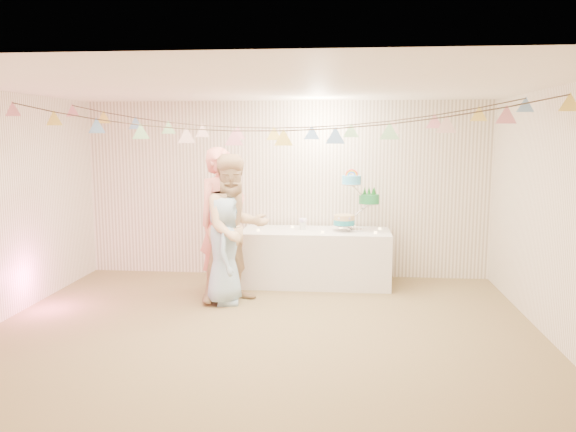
# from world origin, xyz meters

# --- Properties ---
(floor) EXTENTS (6.00, 6.00, 0.00)m
(floor) POSITION_xyz_m (0.00, 0.00, 0.00)
(floor) COLOR brown
(floor) RESTS_ON ground
(ceiling) EXTENTS (6.00, 6.00, 0.00)m
(ceiling) POSITION_xyz_m (0.00, 0.00, 2.60)
(ceiling) COLOR white
(ceiling) RESTS_ON ground
(back_wall) EXTENTS (6.00, 6.00, 0.00)m
(back_wall) POSITION_xyz_m (0.00, 2.50, 1.30)
(back_wall) COLOR white
(back_wall) RESTS_ON ground
(front_wall) EXTENTS (6.00, 6.00, 0.00)m
(front_wall) POSITION_xyz_m (0.00, -2.50, 1.30)
(front_wall) COLOR white
(front_wall) RESTS_ON ground
(right_wall) EXTENTS (5.00, 5.00, 0.00)m
(right_wall) POSITION_xyz_m (3.00, 0.00, 1.30)
(right_wall) COLOR white
(right_wall) RESTS_ON ground
(table) EXTENTS (2.07, 0.83, 0.78)m
(table) POSITION_xyz_m (0.48, 2.00, 0.39)
(table) COLOR white
(table) RESTS_ON floor
(cake_stand) EXTENTS (0.72, 0.42, 0.80)m
(cake_stand) POSITION_xyz_m (1.03, 2.05, 1.15)
(cake_stand) COLOR silver
(cake_stand) RESTS_ON table
(cake_bottom) EXTENTS (0.31, 0.31, 0.15)m
(cake_bottom) POSITION_xyz_m (0.88, 1.99, 0.84)
(cake_bottom) COLOR teal
(cake_bottom) RESTS_ON cake_stand
(cake_middle) EXTENTS (0.27, 0.27, 0.22)m
(cake_middle) POSITION_xyz_m (1.21, 2.14, 1.11)
(cake_middle) COLOR #1A7B3D
(cake_middle) RESTS_ON cake_stand
(cake_top_tier) EXTENTS (0.25, 0.25, 0.19)m
(cake_top_tier) POSITION_xyz_m (0.97, 2.02, 1.38)
(cake_top_tier) COLOR #4DBAF4
(cake_top_tier) RESTS_ON cake_stand
(platter) EXTENTS (0.31, 0.31, 0.02)m
(platter) POSITION_xyz_m (-0.16, 1.95, 0.76)
(platter) COLOR white
(platter) RESTS_ON table
(posy) EXTENTS (0.15, 0.15, 0.17)m
(posy) POSITION_xyz_m (0.29, 2.05, 0.83)
(posy) COLOR white
(posy) RESTS_ON table
(person_adult_a) EXTENTS (0.83, 0.84, 1.95)m
(person_adult_a) POSITION_xyz_m (-0.72, 1.39, 0.98)
(person_adult_a) COLOR #EE897C
(person_adult_a) RESTS_ON floor
(person_adult_b) EXTENTS (1.15, 1.10, 1.87)m
(person_adult_b) POSITION_xyz_m (-0.50, 1.07, 0.94)
(person_adult_b) COLOR tan
(person_adult_b) RESTS_ON floor
(person_child) EXTENTS (0.54, 0.73, 1.36)m
(person_child) POSITION_xyz_m (-0.62, 0.98, 0.68)
(person_child) COLOR #9CBFDC
(person_child) RESTS_ON floor
(bunting_back) EXTENTS (5.60, 1.10, 0.40)m
(bunting_back) POSITION_xyz_m (0.00, 1.10, 2.35)
(bunting_back) COLOR pink
(bunting_back) RESTS_ON ceiling
(bunting_front) EXTENTS (5.60, 0.90, 0.36)m
(bunting_front) POSITION_xyz_m (0.00, -0.20, 2.32)
(bunting_front) COLOR #72A5E5
(bunting_front) RESTS_ON ceiling
(tealight_0) EXTENTS (0.04, 0.04, 0.03)m
(tealight_0) POSITION_xyz_m (-0.32, 1.85, 0.79)
(tealight_0) COLOR #FFD88C
(tealight_0) RESTS_ON table
(tealight_1) EXTENTS (0.04, 0.04, 0.03)m
(tealight_1) POSITION_xyz_m (0.13, 2.18, 0.79)
(tealight_1) COLOR #FFD88C
(tealight_1) RESTS_ON table
(tealight_2) EXTENTS (0.04, 0.04, 0.03)m
(tealight_2) POSITION_xyz_m (0.58, 1.78, 0.79)
(tealight_2) COLOR #FFD88C
(tealight_2) RESTS_ON table
(tealight_3) EXTENTS (0.04, 0.04, 0.03)m
(tealight_3) POSITION_xyz_m (0.83, 2.22, 0.79)
(tealight_3) COLOR #FFD88C
(tealight_3) RESTS_ON table
(tealight_4) EXTENTS (0.04, 0.04, 0.03)m
(tealight_4) POSITION_xyz_m (1.30, 1.82, 0.79)
(tealight_4) COLOR #FFD88C
(tealight_4) RESTS_ON table
(tealight_5) EXTENTS (0.04, 0.04, 0.03)m
(tealight_5) POSITION_xyz_m (1.38, 2.15, 0.79)
(tealight_5) COLOR #FFD88C
(tealight_5) RESTS_ON table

